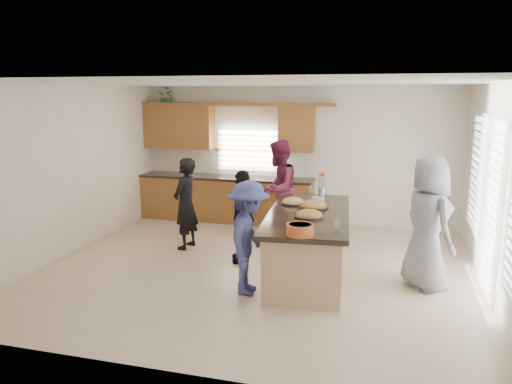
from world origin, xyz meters
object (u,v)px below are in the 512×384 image
(island, at_px, (308,245))
(woman_left_back, at_px, (186,204))
(salad_bowl, at_px, (300,229))
(woman_left_front, at_px, (243,216))
(woman_left_mid, at_px, (278,189))
(woman_right_front, at_px, (428,223))
(woman_right_back, at_px, (248,238))

(island, bearing_deg, woman_left_back, 156.77)
(salad_bowl, height_order, woman_left_front, woman_left_front)
(woman_left_mid, distance_m, woman_right_front, 3.19)
(island, height_order, woman_left_mid, woman_left_mid)
(salad_bowl, bearing_deg, woman_right_front, 36.45)
(island, relative_size, woman_right_front, 1.52)
(island, relative_size, salad_bowl, 8.22)
(woman_right_front, bearing_deg, woman_left_front, 51.07)
(woman_right_back, bearing_deg, woman_right_front, -74.42)
(woman_left_back, distance_m, woman_left_front, 1.22)
(island, relative_size, woman_left_back, 1.77)
(woman_right_back, distance_m, woman_right_front, 2.45)
(woman_left_front, bearing_deg, woman_left_mid, 153.23)
(woman_left_front, bearing_deg, island, 54.57)
(woman_right_back, bearing_deg, woman_left_mid, 0.37)
(island, height_order, woman_left_front, woman_left_front)
(woman_left_back, relative_size, woman_right_front, 0.86)
(woman_left_mid, height_order, woman_right_back, woman_left_mid)
(island, relative_size, woman_left_front, 1.88)
(woman_left_mid, xyz_separation_m, woman_left_front, (-0.22, -1.55, -0.16))
(salad_bowl, bearing_deg, woman_left_back, 140.59)
(woman_left_back, bearing_deg, woman_left_front, 77.99)
(island, relative_size, woman_right_back, 1.82)
(woman_left_front, distance_m, woman_right_front, 2.78)
(salad_bowl, relative_size, woman_right_back, 0.22)
(woman_left_back, xyz_separation_m, woman_right_back, (1.60, -1.62, -0.02))
(salad_bowl, distance_m, woman_right_back, 0.85)
(woman_left_back, bearing_deg, woman_right_back, 51.66)
(salad_bowl, relative_size, woman_left_mid, 0.19)
(island, height_order, woman_right_front, woman_right_front)
(island, height_order, woman_right_back, woman_right_back)
(woman_left_back, height_order, woman_right_front, woman_right_front)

